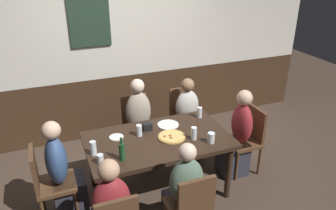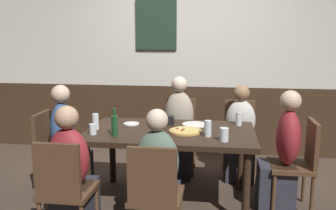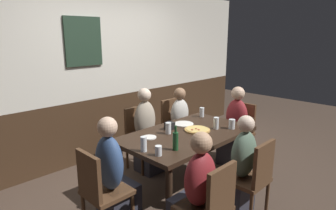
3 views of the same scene
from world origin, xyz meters
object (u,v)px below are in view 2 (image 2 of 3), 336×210
object	(u,v)px
chair_head_west	(53,149)
beer_glass_half	(155,121)
chair_right_far	(239,133)
person_head_west	(68,150)
chair_left_near	(64,187)
pint_glass_pale	(96,123)
highball_clear	(93,130)
person_mid_far	(179,134)
chair_head_east	(299,160)
person_mid_near	(158,187)
person_head_east	(282,160)
tumbler_water	(208,130)
person_left_near	(73,182)
condiment_caddy	(169,120)
tumbler_short	(239,120)
plate_white_large	(195,124)
chair_mid_near	(155,192)
chair_mid_far	(180,131)
pizza	(185,131)
pint_glass_amber	(224,136)
dining_table	(170,138)
plate_white_small	(131,124)
beer_bottle_green	(115,125)
person_right_far	(240,140)

from	to	relation	value
chair_head_west	beer_glass_half	bearing A→B (deg)	7.52
chair_right_far	beer_glass_half	size ratio (longest dim) A/B	6.45
person_head_west	chair_left_near	bearing A→B (deg)	-68.52
pint_glass_pale	highball_clear	distance (m)	0.19
person_mid_far	beer_glass_half	world-z (taller)	person_mid_far
chair_head_east	person_mid_near	distance (m)	1.43
person_mid_near	person_head_east	size ratio (longest dim) A/B	0.96
tumbler_water	person_left_near	bearing A→B (deg)	-152.31
condiment_caddy	tumbler_short	bearing A→B (deg)	4.94
person_head_east	highball_clear	distance (m)	1.81
beer_glass_half	plate_white_large	xyz separation A→B (m)	(0.40, 0.11, -0.05)
chair_head_east	person_left_near	distance (m)	2.08
chair_right_far	highball_clear	size ratio (longest dim) A/B	8.76
chair_head_east	chair_mid_near	bearing A→B (deg)	-144.01
person_mid_far	condiment_caddy	bearing A→B (deg)	-96.16
pint_glass_pale	condiment_caddy	size ratio (longest dim) A/B	1.43
highball_clear	beer_glass_half	bearing A→B (deg)	36.17
pint_glass_pale	condiment_caddy	distance (m)	0.75
chair_mid_far	chair_head_east	bearing A→B (deg)	-35.99
person_mid_far	condiment_caddy	world-z (taller)	person_mid_far
person_head_east	beer_glass_half	bearing A→B (deg)	173.69
chair_head_east	tumbler_water	world-z (taller)	tumbler_water
pizza	pint_glass_amber	bearing A→B (deg)	-35.37
dining_table	plate_white_large	world-z (taller)	plate_white_large
chair_head_east	plate_white_small	bearing A→B (deg)	173.44
tumbler_short	condiment_caddy	bearing A→B (deg)	-175.06
tumbler_water	beer_bottle_green	bearing A→B (deg)	-173.06
chair_head_west	highball_clear	world-z (taller)	chair_head_west
chair_head_west	pint_glass_pale	size ratio (longest dim) A/B	5.59
chair_mid_near	plate_white_large	distance (m)	1.19
chair_head_east	plate_white_small	distance (m)	1.70
chair_left_near	dining_table	bearing A→B (deg)	51.24
person_mid_far	pizza	bearing A→B (deg)	-79.05
chair_right_far	chair_head_west	bearing A→B (deg)	-155.36
person_right_far	condiment_caddy	xyz separation A→B (m)	(-0.77, -0.49, 0.33)
person_mid_near	chair_left_near	bearing A→B (deg)	-167.14
chair_left_near	highball_clear	xyz separation A→B (m)	(0.01, 0.65, 0.29)
chair_left_near	pint_glass_pale	size ratio (longest dim) A/B	5.59
chair_mid_far	person_mid_near	world-z (taller)	person_mid_near
person_left_near	person_mid_near	xyz separation A→B (m)	(0.72, 0.00, -0.01)
chair_head_west	person_mid_far	distance (m)	1.43
dining_table	beer_bottle_green	distance (m)	0.58
beer_bottle_green	plate_white_large	world-z (taller)	beer_bottle_green
plate_white_large	plate_white_small	bearing A→B (deg)	-174.88
plate_white_large	chair_head_west	bearing A→B (deg)	-170.18
person_head_east	beer_bottle_green	size ratio (longest dim) A/B	4.46
pint_glass_amber	plate_white_large	xyz separation A→B (m)	(-0.29, 0.55, -0.05)
person_head_east	pizza	size ratio (longest dim) A/B	3.67
highball_clear	condiment_caddy	size ratio (longest dim) A/B	0.91
chair_right_far	person_head_east	distance (m)	0.96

